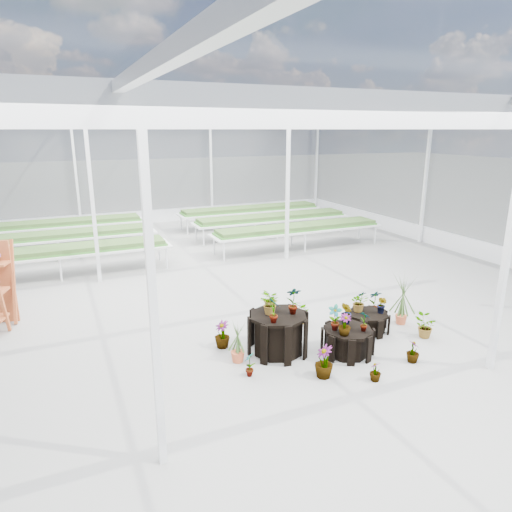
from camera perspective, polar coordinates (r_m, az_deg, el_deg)
name	(u,v)px	position (r m, az deg, el deg)	size (l,w,h in m)	color
ground_plane	(252,315)	(10.76, -0.52, -7.41)	(24.00, 24.00, 0.00)	gray
greenhouse_shell	(252,221)	(10.10, -0.55, 4.43)	(18.00, 24.00, 4.50)	white
steel_frame	(252,221)	(10.10, -0.55, 4.43)	(18.00, 24.00, 4.50)	silver
nursery_benches	(175,235)	(17.18, -10.11, 2.61)	(16.00, 7.00, 0.84)	silver
plinth_tall	(278,333)	(8.95, 2.76, -9.63)	(1.16, 1.16, 0.79)	black
plinth_mid	(347,341)	(9.11, 11.36, -10.40)	(0.98, 0.98, 0.52)	black
plinth_low	(367,322)	(10.20, 13.73, -7.99)	(0.90, 0.90, 0.41)	black
nursery_plants	(329,317)	(9.44, 9.17, -7.58)	(4.47, 3.04, 1.34)	#355224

